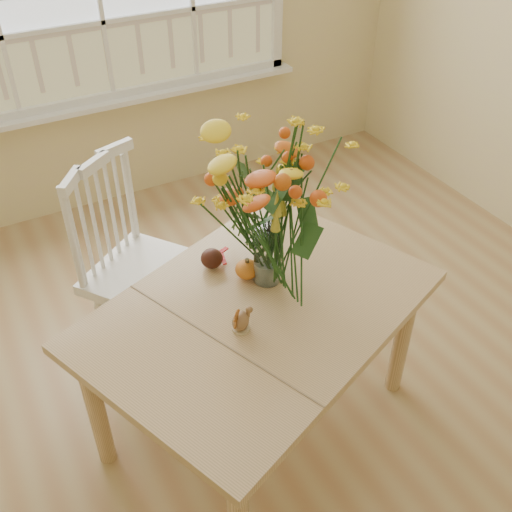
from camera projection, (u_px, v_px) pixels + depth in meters
floor at (303, 443)px, 2.53m from camera, size 4.00×4.50×0.01m
dining_table at (259, 324)px, 2.26m from camera, size 1.50×1.30×0.67m
windsor_chair at (128, 255)px, 2.66m from camera, size 0.62×0.62×0.98m
flower_vase at (268, 203)px, 2.11m from camera, size 0.49×0.49×0.59m
pumpkin at (247, 270)px, 2.31m from camera, size 0.09×0.09×0.07m
turkey_figurine at (241, 321)px, 2.09m from camera, size 0.10×0.10×0.10m
dark_gourd at (212, 259)px, 2.36m from camera, size 0.13×0.12×0.08m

